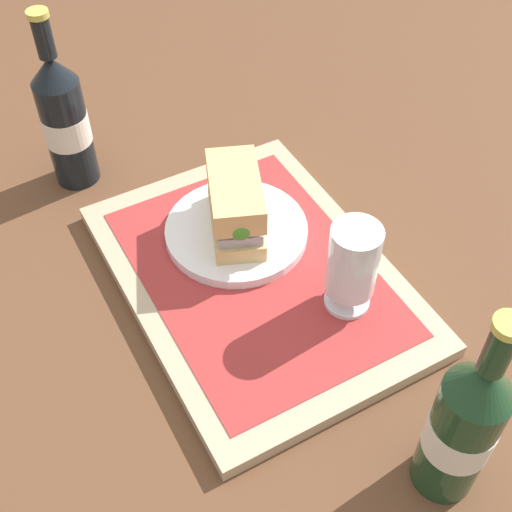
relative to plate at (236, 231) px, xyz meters
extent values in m
plane|color=brown|center=(0.07, -0.01, -0.03)|extent=(3.00, 3.00, 0.00)
cube|color=tan|center=(0.07, -0.01, -0.02)|extent=(0.44, 0.32, 0.02)
cube|color=#9E2D2D|center=(0.07, -0.01, -0.01)|extent=(0.38, 0.27, 0.00)
cylinder|color=white|center=(0.00, 0.00, 0.00)|extent=(0.19, 0.19, 0.01)
cube|color=tan|center=(0.00, 0.00, 0.02)|extent=(0.14, 0.11, 0.02)
cube|color=#9EA3A8|center=(0.00, 0.00, 0.04)|extent=(0.13, 0.10, 0.02)
cube|color=silver|center=(0.00, 0.00, 0.05)|extent=(0.12, 0.09, 0.01)
sphere|color=#47932D|center=(0.05, -0.02, 0.06)|extent=(0.04, 0.04, 0.04)
cube|color=tan|center=(0.00, 0.00, 0.07)|extent=(0.14, 0.11, 0.04)
cylinder|color=silver|center=(0.17, 0.06, 0.00)|extent=(0.06, 0.06, 0.01)
cylinder|color=silver|center=(0.17, 0.06, 0.01)|extent=(0.01, 0.01, 0.02)
cylinder|color=silver|center=(0.17, 0.06, 0.07)|extent=(0.06, 0.06, 0.09)
cylinder|color=gold|center=(0.17, 0.06, 0.05)|extent=(0.06, 0.06, 0.06)
cylinder|color=white|center=(0.17, 0.06, 0.09)|extent=(0.05, 0.05, 0.01)
cylinder|color=#19381E|center=(0.39, 0.03, 0.05)|extent=(0.06, 0.06, 0.17)
cylinder|color=silver|center=(0.39, 0.03, 0.06)|extent=(0.07, 0.07, 0.05)
cone|color=#19381E|center=(0.39, 0.03, 0.16)|extent=(0.06, 0.06, 0.04)
cylinder|color=#19381E|center=(0.39, 0.03, 0.20)|extent=(0.02, 0.02, 0.05)
cylinder|color=#BFB74C|center=(0.39, 0.03, 0.23)|extent=(0.03, 0.03, 0.01)
cylinder|color=black|center=(-0.24, -0.14, 0.05)|extent=(0.06, 0.06, 0.17)
cylinder|color=silver|center=(-0.24, -0.14, 0.06)|extent=(0.07, 0.07, 0.05)
cone|color=black|center=(-0.24, -0.14, 0.16)|extent=(0.06, 0.06, 0.04)
cylinder|color=black|center=(-0.24, -0.14, 0.20)|extent=(0.02, 0.02, 0.05)
cylinder|color=#BFB74C|center=(-0.24, -0.14, 0.23)|extent=(0.03, 0.03, 0.01)
camera|label=1|loc=(0.57, -0.28, 0.65)|focal=47.79mm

